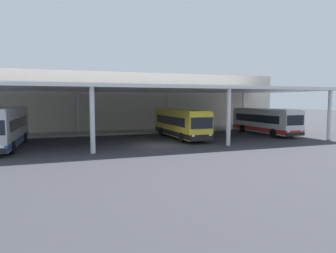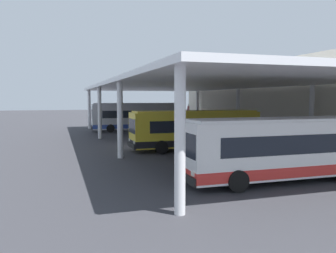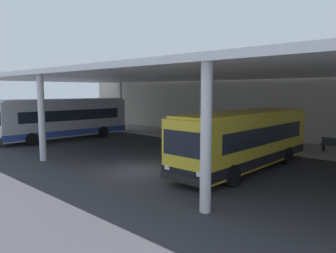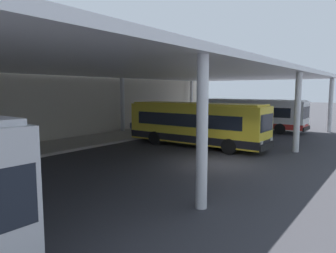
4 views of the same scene
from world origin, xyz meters
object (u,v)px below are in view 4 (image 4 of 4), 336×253
at_px(bus_second_bay, 196,124).
at_px(bench_waiting, 138,127).
at_px(bus_middle_bay, 252,114).
at_px(trash_bin, 155,125).

distance_m(bus_second_bay, bench_waiting, 8.27).
height_order(bus_second_bay, bench_waiting, bus_second_bay).
bearing_deg(bus_second_bay, bus_middle_bay, 0.91).
bearing_deg(bus_middle_bay, bench_waiting, 139.25).
xyz_separation_m(bus_middle_bay, bench_waiting, (-8.90, 7.67, -0.99)).
distance_m(bus_middle_bay, bench_waiting, 11.79).
bearing_deg(trash_bin, bus_second_bay, -121.45).
xyz_separation_m(bus_middle_bay, trash_bin, (-6.76, 7.25, -0.98)).
bearing_deg(bus_middle_bay, bus_second_bay, -179.09).
bearing_deg(bus_second_bay, bench_waiting, 73.00).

